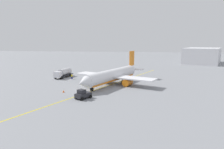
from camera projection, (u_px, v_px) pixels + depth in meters
The scene contains 8 objects.
ground_plane at pixel (112, 84), 61.51m from camera, with size 400.00×400.00×0.00m, color gray.
airplane at pixel (113, 76), 61.51m from camera, with size 30.60×26.13×9.57m.
fuel_tanker at pixel (63, 73), 72.97m from camera, with size 9.93×3.93×3.15m.
pushback_tug at pixel (83, 94), 45.68m from camera, with size 4.12×3.70×2.20m.
refueling_worker at pixel (72, 77), 69.94m from camera, with size 0.53×0.37×1.71m.
safety_cone_nose at pixel (63, 91), 51.51m from camera, with size 0.52×0.52×0.58m, color #F2590F.
distant_hangar at pixel (202, 56), 122.28m from camera, with size 34.61×28.38×9.13m.
taxi_line_marking at pixel (112, 84), 61.51m from camera, with size 73.73×0.30×0.01m, color yellow.
Camera 1 is at (59.47, 9.61, 12.78)m, focal length 32.34 mm.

